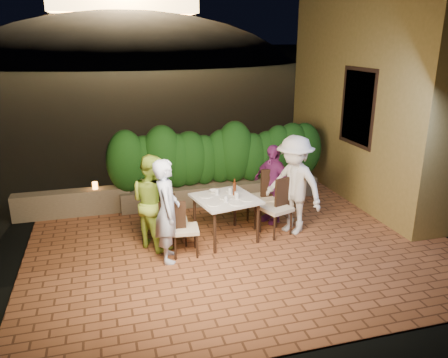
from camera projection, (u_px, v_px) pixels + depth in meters
name	position (u px, v px, depth m)	size (l,w,h in m)	color
ground	(246.00, 250.00, 7.18)	(400.00, 400.00, 0.00)	black
terrace_floor	(237.00, 240.00, 7.66)	(7.00, 6.00, 0.15)	brown
building_wall	(381.00, 78.00, 9.16)	(1.60, 5.00, 5.00)	olive
window_pane	(359.00, 107.00, 8.66)	(0.08, 1.00, 1.40)	black
window_frame	(358.00, 107.00, 8.65)	(0.06, 1.15, 1.55)	black
planter	(221.00, 191.00, 9.27)	(4.20, 0.55, 0.40)	brown
hedge	(221.00, 157.00, 9.04)	(4.00, 0.70, 1.10)	#143D10
parapet	(73.00, 203.00, 8.49)	(2.20, 0.30, 0.50)	brown
hill	(129.00, 90.00, 63.87)	(52.00, 40.00, 22.00)	black
dining_table	(226.00, 218.00, 7.46)	(0.97, 0.97, 0.75)	white
plate_nw	(214.00, 204.00, 7.06)	(0.23, 0.23, 0.01)	white
plate_sw	(206.00, 196.00, 7.41)	(0.24, 0.24, 0.01)	white
plate_ne	(247.00, 199.00, 7.25)	(0.21, 0.21, 0.01)	white
plate_se	(232.00, 190.00, 7.68)	(0.21, 0.21, 0.01)	white
plate_centre	(225.00, 198.00, 7.33)	(0.22, 0.22, 0.01)	white
plate_front	(237.00, 203.00, 7.08)	(0.23, 0.23, 0.01)	white
glass_nw	(226.00, 199.00, 7.14)	(0.06, 0.06, 0.11)	silver
glass_sw	(217.00, 192.00, 7.47)	(0.06, 0.06, 0.11)	silver
glass_ne	(237.00, 195.00, 7.28)	(0.07, 0.07, 0.12)	silver
glass_se	(230.00, 191.00, 7.50)	(0.07, 0.07, 0.12)	silver
beer_bottle	(234.00, 187.00, 7.42)	(0.06, 0.06, 0.29)	#451C0B
bowl	(214.00, 191.00, 7.60)	(0.16, 0.16, 0.04)	white
chair_left_front	(185.00, 228.00, 6.89)	(0.42, 0.42, 0.91)	black
chair_left_back	(174.00, 219.00, 7.26)	(0.41, 0.41, 0.89)	black
chair_right_front	(276.00, 207.00, 7.60)	(0.47, 0.47, 1.01)	black
chair_right_back	(262.00, 197.00, 8.02)	(0.49, 0.49, 1.05)	black
diner_blue	(167.00, 211.00, 6.62)	(0.59, 0.39, 1.63)	#C2D4F9
diner_green	(152.00, 202.00, 7.06)	(0.77, 0.60, 1.58)	#A8D041
diner_white	(294.00, 185.00, 7.57)	(1.13, 0.65, 1.75)	silver
diner_purple	(272.00, 184.00, 8.07)	(0.87, 0.36, 1.48)	#7B2973
parapet_lamp	(95.00, 186.00, 8.50)	(0.10, 0.10, 0.14)	orange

